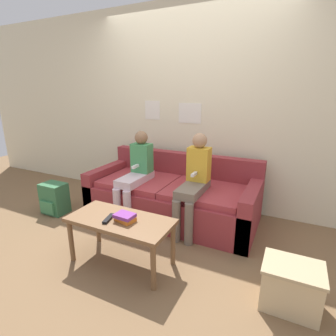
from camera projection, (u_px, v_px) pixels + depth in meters
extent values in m
plane|color=brown|center=(151.00, 237.00, 2.84)|extent=(10.00, 10.00, 0.00)
cube|color=beige|center=(191.00, 108.00, 3.43)|extent=(8.00, 0.06, 2.60)
cube|color=white|center=(152.00, 110.00, 3.65)|extent=(0.23, 0.00, 0.25)
cube|color=white|center=(190.00, 113.00, 3.42)|extent=(0.31, 0.00, 0.26)
cube|color=maroon|center=(172.00, 202.00, 3.25)|extent=(2.04, 0.90, 0.39)
cube|color=maroon|center=(184.00, 166.00, 3.47)|extent=(2.04, 0.14, 0.35)
cube|color=maroon|center=(110.00, 185.00, 3.62)|extent=(0.14, 0.90, 0.55)
cube|color=maroon|center=(251.00, 211.00, 2.82)|extent=(0.14, 0.90, 0.55)
cube|color=#A1343A|center=(140.00, 181.00, 3.33)|extent=(0.86, 0.74, 0.07)
cube|color=#A1343A|center=(205.00, 192.00, 2.97)|extent=(0.86, 0.74, 0.07)
cube|color=brown|center=(120.00, 221.00, 2.31)|extent=(0.94, 0.44, 0.04)
cylinder|color=brown|center=(71.00, 241.00, 2.39)|extent=(0.04, 0.04, 0.41)
cylinder|color=brown|center=(153.00, 268.00, 2.03)|extent=(0.04, 0.04, 0.41)
cylinder|color=brown|center=(98.00, 224.00, 2.71)|extent=(0.04, 0.04, 0.41)
cylinder|color=brown|center=(173.00, 244.00, 2.34)|extent=(0.04, 0.04, 0.41)
cylinder|color=silver|center=(117.00, 207.00, 3.02)|extent=(0.09, 0.09, 0.46)
cylinder|color=silver|center=(128.00, 210.00, 2.96)|extent=(0.09, 0.09, 0.46)
cube|color=silver|center=(135.00, 179.00, 3.16)|extent=(0.23, 0.55, 0.09)
cube|color=#429356|center=(142.00, 158.00, 3.24)|extent=(0.24, 0.16, 0.36)
sphere|color=#8C6647|center=(141.00, 138.00, 3.16)|extent=(0.16, 0.16, 0.16)
cube|color=white|center=(135.00, 166.00, 3.13)|extent=(0.03, 0.12, 0.03)
cylinder|color=#756656|center=(176.00, 221.00, 2.70)|extent=(0.09, 0.09, 0.46)
cylinder|color=#756656|center=(189.00, 224.00, 2.65)|extent=(0.09, 0.09, 0.46)
cube|color=#756656|center=(193.00, 189.00, 2.84)|extent=(0.23, 0.55, 0.09)
cube|color=gold|center=(199.00, 164.00, 2.92)|extent=(0.24, 0.16, 0.38)
sphere|color=tan|center=(200.00, 141.00, 2.84)|extent=(0.16, 0.16, 0.16)
cube|color=white|center=(194.00, 174.00, 2.81)|extent=(0.03, 0.12, 0.03)
cube|color=black|center=(109.00, 219.00, 2.28)|extent=(0.08, 0.17, 0.02)
cube|color=orange|center=(125.00, 219.00, 2.26)|extent=(0.19, 0.15, 0.04)
cube|color=#7A3389|center=(125.00, 216.00, 2.24)|extent=(0.17, 0.14, 0.03)
cube|color=#CCB284|center=(291.00, 288.00, 1.89)|extent=(0.39, 0.30, 0.32)
cube|color=tan|center=(294.00, 268.00, 1.84)|extent=(0.41, 0.32, 0.02)
cube|color=#336B42|center=(55.00, 198.00, 3.36)|extent=(0.31, 0.22, 0.39)
cube|color=#3D804F|center=(47.00, 208.00, 3.27)|extent=(0.22, 0.03, 0.16)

